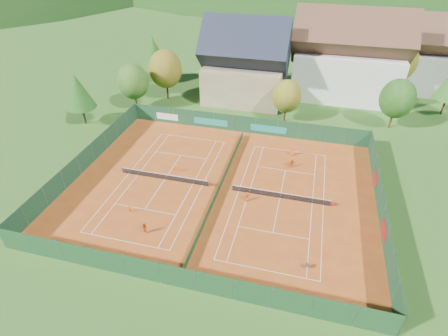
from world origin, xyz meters
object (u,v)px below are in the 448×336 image
at_px(player_right_far_a, 293,151).
at_px(ball_hopper, 307,265).
at_px(player_left_far, 177,168).
at_px(player_right_far_b, 291,163).
at_px(hotel_block_b, 416,58).
at_px(hotel_block_a, 347,60).
at_px(player_right_near, 247,197).
at_px(player_left_near, 130,209).
at_px(chalet, 245,66).
at_px(player_left_mid, 144,229).

bearing_deg(player_right_far_a, ball_hopper, 69.99).
relative_size(player_left_far, player_right_far_b, 0.88).
height_order(hotel_block_b, player_right_far_b, hotel_block_b).
relative_size(hotel_block_a, player_right_near, 15.38).
distance_m(player_right_near, player_right_far_b, 10.24).
distance_m(player_left_near, player_left_far, 9.92).
bearing_deg(chalet, ball_hopper, -69.70).
height_order(player_left_mid, player_left_far, player_left_mid).
distance_m(hotel_block_a, ball_hopper, 47.29).
bearing_deg(chalet, hotel_block_a, 17.53).
bearing_deg(chalet, player_right_near, -77.56).
height_order(ball_hopper, player_left_mid, player_left_mid).
bearing_deg(player_left_near, player_left_mid, -45.69).
height_order(hotel_block_b, player_right_far_a, hotel_block_b).
bearing_deg(player_left_mid, chalet, 104.64).
distance_m(player_left_near, player_right_far_a, 25.54).
distance_m(chalet, player_right_far_a, 23.25).
distance_m(hotel_block_b, player_left_mid, 65.43).
bearing_deg(ball_hopper, player_left_far, 145.85).
bearing_deg(hotel_block_b, player_left_mid, -123.71).
height_order(chalet, ball_hopper, chalet).
distance_m(player_left_far, player_right_far_b, 16.48).
bearing_deg(player_right_near, ball_hopper, -66.26).
distance_m(ball_hopper, player_right_near, 12.06).
bearing_deg(player_left_near, player_right_near, 18.59).
relative_size(hotel_block_b, player_left_mid, 11.33).
height_order(ball_hopper, player_left_far, player_left_far).
relative_size(hotel_block_b, player_right_near, 12.31).
distance_m(hotel_block_b, ball_hopper, 57.82).
distance_m(hotel_block_b, player_right_far_b, 42.72).
height_order(player_left_mid, player_right_far_b, player_left_mid).
height_order(player_left_near, player_left_mid, player_left_mid).
relative_size(hotel_block_b, player_right_far_a, 12.26).
distance_m(player_left_near, player_left_mid, 4.34).
relative_size(ball_hopper, player_left_far, 0.65).
distance_m(chalet, hotel_block_a, 19.94).
bearing_deg(ball_hopper, player_right_far_b, 100.47).
height_order(ball_hopper, player_left_near, player_left_near).
relative_size(player_left_near, player_right_far_a, 0.85).
relative_size(ball_hopper, player_right_far_b, 0.57).
bearing_deg(player_right_far_b, player_left_mid, 26.65).
relative_size(ball_hopper, player_right_far_a, 0.57).
xyz_separation_m(player_right_near, player_right_far_b, (4.70, 9.10, -0.00)).
distance_m(player_left_mid, player_right_far_a, 25.63).
height_order(chalet, player_right_near, chalet).
height_order(hotel_block_a, player_left_mid, hotel_block_a).
bearing_deg(chalet, player_right_far_b, -62.60).
xyz_separation_m(ball_hopper, player_right_near, (-8.05, 8.98, 0.15)).
xyz_separation_m(hotel_block_b, player_left_mid, (-36.17, -54.21, -5.86)).
relative_size(chalet, player_right_far_a, 11.50).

